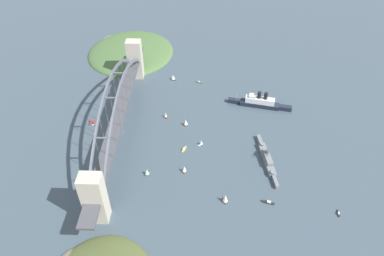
# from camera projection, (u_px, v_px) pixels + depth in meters

# --- Properties ---
(ground_plane) EXTENTS (1400.00, 1400.00, 0.00)m
(ground_plane) POSITION_uv_depth(u_px,v_px,m) (122.00, 132.00, 416.22)
(ground_plane) COLOR #3D4C56
(harbor_arch_bridge) EXTENTS (296.50, 19.30, 68.00)m
(harbor_arch_bridge) POSITION_uv_depth(u_px,v_px,m) (119.00, 112.00, 397.25)
(harbor_arch_bridge) COLOR #BCB29E
(harbor_arch_bridge) RESTS_ON ground
(headland_west_shore) EXTENTS (142.58, 129.39, 19.53)m
(headland_west_shore) POSITION_uv_depth(u_px,v_px,m) (130.00, 52.00, 557.60)
(headland_west_shore) COLOR #476638
(headland_west_shore) RESTS_ON ground
(ocean_liner) EXTENTS (22.11, 78.59, 21.01)m
(ocean_liner) POSITION_uv_depth(u_px,v_px,m) (260.00, 102.00, 449.28)
(ocean_liner) COLOR #1E2333
(ocean_liner) RESTS_ON ground
(naval_cruiser) EXTENTS (75.45, 14.37, 18.29)m
(naval_cruiser) POSITION_uv_depth(u_px,v_px,m) (267.00, 159.00, 378.84)
(naval_cruiser) COLOR slate
(naval_cruiser) RESTS_ON ground
(seaplane_taxiing_near_bridge) EXTENTS (8.22, 8.93, 4.73)m
(seaplane_taxiing_near_bridge) POSITION_uv_depth(u_px,v_px,m) (92.00, 123.00, 426.06)
(seaplane_taxiing_near_bridge) COLOR #B7B7B2
(seaplane_taxiing_near_bridge) RESTS_ON ground
(small_boat_0) EXTENTS (7.96, 2.23, 2.24)m
(small_boat_0) POSITION_uv_depth(u_px,v_px,m) (338.00, 213.00, 329.97)
(small_boat_0) COLOR black
(small_boat_0) RESTS_ON ground
(small_boat_1) EXTENTS (5.16, 12.41, 2.33)m
(small_boat_1) POSITION_uv_depth(u_px,v_px,m) (268.00, 202.00, 339.36)
(small_boat_1) COLOR black
(small_boat_1) RESTS_ON ground
(small_boat_2) EXTENTS (6.43, 8.66, 8.89)m
(small_boat_2) POSITION_uv_depth(u_px,v_px,m) (186.00, 122.00, 422.82)
(small_boat_2) COLOR brown
(small_boat_2) RESTS_ON ground
(small_boat_3) EXTENTS (6.29, 7.08, 8.08)m
(small_boat_3) POSITION_uv_depth(u_px,v_px,m) (147.00, 172.00, 364.28)
(small_boat_3) COLOR #2D6B3D
(small_boat_3) RESTS_ON ground
(small_boat_4) EXTENTS (10.52, 5.27, 2.41)m
(small_boat_4) POSITION_uv_depth(u_px,v_px,m) (184.00, 149.00, 393.28)
(small_boat_4) COLOR gold
(small_boat_4) RESTS_ON ground
(small_boat_5) EXTENTS (5.59, 9.56, 2.17)m
(small_boat_5) POSITION_uv_depth(u_px,v_px,m) (199.00, 82.00, 492.68)
(small_boat_5) COLOR #2D6B3D
(small_boat_5) RESTS_ON ground
(small_boat_6) EXTENTS (6.21, 4.87, 7.99)m
(small_boat_6) POSITION_uv_depth(u_px,v_px,m) (166.00, 115.00, 434.11)
(small_boat_6) COLOR #B2231E
(small_boat_6) RESTS_ON ground
(small_boat_7) EXTENTS (5.42, 5.95, 7.02)m
(small_boat_7) POSITION_uv_depth(u_px,v_px,m) (201.00, 142.00, 398.00)
(small_boat_7) COLOR silver
(small_boat_7) RESTS_ON ground
(small_boat_8) EXTENTS (8.89, 6.12, 10.63)m
(small_boat_8) POSITION_uv_depth(u_px,v_px,m) (225.00, 198.00, 337.73)
(small_boat_8) COLOR brown
(small_boat_8) RESTS_ON ground
(small_boat_9) EXTENTS (8.03, 4.95, 8.84)m
(small_boat_9) POSITION_uv_depth(u_px,v_px,m) (184.00, 169.00, 367.12)
(small_boat_9) COLOR brown
(small_boat_9) RESTS_ON ground
(small_boat_10) EXTENTS (7.08, 9.06, 8.63)m
(small_boat_10) POSITION_uv_depth(u_px,v_px,m) (173.00, 77.00, 496.26)
(small_boat_10) COLOR #2D6B3D
(small_boat_10) RESTS_ON ground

